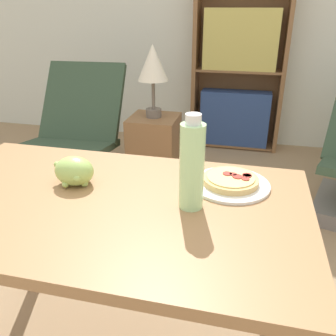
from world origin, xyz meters
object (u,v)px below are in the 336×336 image
object	(u,v)px
pizza_on_plate	(231,182)
table_lamp	(153,66)
drink_bottle	(192,165)
lounge_chair_near	(78,149)
side_table	(154,153)
grape_bunch	(75,171)
bookshelf	(238,77)

from	to	relation	value
pizza_on_plate	table_lamp	bearing A→B (deg)	115.61
drink_bottle	table_lamp	bearing A→B (deg)	109.60
lounge_chair_near	side_table	xyz separation A→B (m)	(0.58, 0.08, -0.01)
drink_bottle	grape_bunch	bearing A→B (deg)	172.49
drink_bottle	bookshelf	world-z (taller)	bookshelf
lounge_chair_near	table_lamp	distance (m)	0.85
pizza_on_plate	bookshelf	world-z (taller)	bookshelf
lounge_chair_near	drink_bottle	bearing A→B (deg)	-55.17
grape_bunch	drink_bottle	bearing A→B (deg)	-7.51
lounge_chair_near	bookshelf	world-z (taller)	bookshelf
grape_bunch	table_lamp	size ratio (longest dim) A/B	0.29
table_lamp	drink_bottle	bearing A→B (deg)	-70.40
grape_bunch	side_table	xyz separation A→B (m)	(-0.13, 1.41, -0.51)
side_table	drink_bottle	bearing A→B (deg)	-70.40
side_table	grape_bunch	bearing A→B (deg)	-84.92
bookshelf	side_table	distance (m)	1.22
table_lamp	bookshelf	bearing A→B (deg)	63.00
drink_bottle	lounge_chair_near	world-z (taller)	drink_bottle
pizza_on_plate	bookshelf	bearing A→B (deg)	92.49
grape_bunch	bookshelf	distance (m)	2.47
side_table	table_lamp	bearing A→B (deg)	0.00
drink_bottle	side_table	xyz separation A→B (m)	(-0.52, 1.46, -0.60)
side_table	pizza_on_plate	bearing A→B (deg)	-64.39
grape_bunch	table_lamp	bearing A→B (deg)	95.08
pizza_on_plate	grape_bunch	xyz separation A→B (m)	(-0.50, -0.11, 0.03)
bookshelf	table_lamp	distance (m)	1.18
pizza_on_plate	bookshelf	size ratio (longest dim) A/B	0.18
pizza_on_plate	drink_bottle	bearing A→B (deg)	-123.28
lounge_chair_near	table_lamp	xyz separation A→B (m)	(0.58, 0.08, 0.62)
pizza_on_plate	table_lamp	size ratio (longest dim) A/B	0.52
lounge_chair_near	side_table	bearing A→B (deg)	4.03
pizza_on_plate	grape_bunch	bearing A→B (deg)	-167.94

